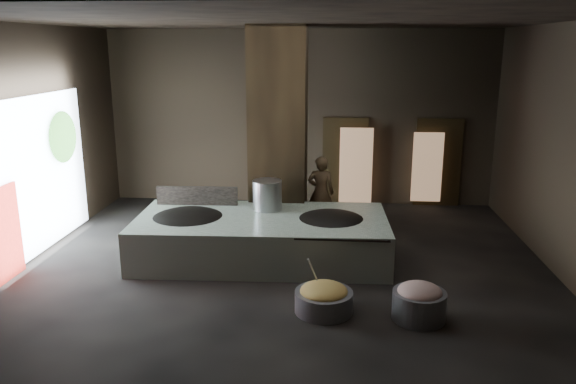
# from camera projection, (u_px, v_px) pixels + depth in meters

# --- Properties ---
(floor) EXTENTS (10.00, 9.00, 0.10)m
(floor) POSITION_uv_depth(u_px,v_px,m) (285.00, 266.00, 10.85)
(floor) COLOR black
(floor) RESTS_ON ground
(ceiling) EXTENTS (10.00, 9.00, 0.10)m
(ceiling) POSITION_uv_depth(u_px,v_px,m) (284.00, 18.00, 9.68)
(ceiling) COLOR black
(ceiling) RESTS_ON back_wall
(back_wall) EXTENTS (10.00, 0.10, 4.50)m
(back_wall) POSITION_uv_depth(u_px,v_px,m) (300.00, 118.00, 14.65)
(back_wall) COLOR black
(back_wall) RESTS_ON ground
(front_wall) EXTENTS (10.00, 0.10, 4.50)m
(front_wall) POSITION_uv_depth(u_px,v_px,m) (247.00, 226.00, 5.88)
(front_wall) COLOR black
(front_wall) RESTS_ON ground
(left_wall) EXTENTS (0.10, 9.00, 4.50)m
(left_wall) POSITION_uv_depth(u_px,v_px,m) (21.00, 145.00, 10.67)
(left_wall) COLOR black
(left_wall) RESTS_ON ground
(right_wall) EXTENTS (0.10, 9.00, 4.50)m
(right_wall) POSITION_uv_depth(u_px,v_px,m) (570.00, 153.00, 9.87)
(right_wall) COLOR black
(right_wall) RESTS_ON ground
(pillar) EXTENTS (1.20, 1.20, 4.50)m
(pillar) POSITION_uv_depth(u_px,v_px,m) (279.00, 133.00, 12.12)
(pillar) COLOR black
(pillar) RESTS_ON ground
(hearth_platform) EXTENTS (4.94, 2.48, 0.85)m
(hearth_platform) POSITION_uv_depth(u_px,v_px,m) (262.00, 238.00, 11.02)
(hearth_platform) COLOR silver
(hearth_platform) RESTS_ON ground
(platform_cap) EXTENTS (4.76, 2.29, 0.03)m
(platform_cap) POSITION_uv_depth(u_px,v_px,m) (262.00, 219.00, 10.92)
(platform_cap) COLOR black
(platform_cap) RESTS_ON hearth_platform
(wok_left) EXTENTS (1.54, 1.54, 0.42)m
(wok_left) POSITION_uv_depth(u_px,v_px,m) (188.00, 221.00, 11.00)
(wok_left) COLOR black
(wok_left) RESTS_ON hearth_platform
(wok_left_rim) EXTENTS (1.57, 1.57, 0.05)m
(wok_left_rim) POSITION_uv_depth(u_px,v_px,m) (188.00, 217.00, 10.99)
(wok_left_rim) COLOR black
(wok_left_rim) RESTS_ON hearth_platform
(wok_right) EXTENTS (1.43, 1.43, 0.40)m
(wok_right) POSITION_uv_depth(u_px,v_px,m) (331.00, 223.00, 10.88)
(wok_right) COLOR black
(wok_right) RESTS_ON hearth_platform
(wok_right_rim) EXTENTS (1.46, 1.46, 0.05)m
(wok_right_rim) POSITION_uv_depth(u_px,v_px,m) (331.00, 219.00, 10.86)
(wok_right_rim) COLOR black
(wok_right_rim) RESTS_ON hearth_platform
(stock_pot) EXTENTS (0.59, 0.59, 0.64)m
(stock_pot) POSITION_uv_depth(u_px,v_px,m) (267.00, 196.00, 11.37)
(stock_pot) COLOR #A5A9AD
(stock_pot) RESTS_ON hearth_platform
(splash_guard) EXTENTS (1.70, 0.11, 0.42)m
(splash_guard) POSITION_uv_depth(u_px,v_px,m) (197.00, 196.00, 11.70)
(splash_guard) COLOR black
(splash_guard) RESTS_ON hearth_platform
(cook) EXTENTS (0.64, 0.44, 1.67)m
(cook) POSITION_uv_depth(u_px,v_px,m) (321.00, 192.00, 12.84)
(cook) COLOR brown
(cook) RESTS_ON ground
(veg_basin) EXTENTS (1.10, 1.10, 0.34)m
(veg_basin) POSITION_uv_depth(u_px,v_px,m) (324.00, 302.00, 8.84)
(veg_basin) COLOR slate
(veg_basin) RESTS_ON ground
(veg_fill) EXTENTS (0.76, 0.76, 0.23)m
(veg_fill) POSITION_uv_depth(u_px,v_px,m) (324.00, 291.00, 8.80)
(veg_fill) COLOR #9DAD53
(veg_fill) RESTS_ON veg_basin
(ladle) EXTENTS (0.24, 0.31, 0.65)m
(ladle) POSITION_uv_depth(u_px,v_px,m) (315.00, 275.00, 8.90)
(ladle) COLOR #A5A9AD
(ladle) RESTS_ON veg_basin
(meat_basin) EXTENTS (0.82, 0.82, 0.45)m
(meat_basin) POSITION_uv_depth(u_px,v_px,m) (419.00, 305.00, 8.59)
(meat_basin) COLOR slate
(meat_basin) RESTS_ON ground
(meat_fill) EXTENTS (0.68, 0.68, 0.26)m
(meat_fill) POSITION_uv_depth(u_px,v_px,m) (420.00, 292.00, 8.53)
(meat_fill) COLOR #B1716A
(meat_fill) RESTS_ON meat_basin
(doorway_near) EXTENTS (1.18, 0.08, 2.38)m
(doorway_near) POSITION_uv_depth(u_px,v_px,m) (345.00, 163.00, 14.75)
(doorway_near) COLOR black
(doorway_near) RESTS_ON ground
(doorway_near_glow) EXTENTS (0.85, 0.04, 2.00)m
(doorway_near_glow) POSITION_uv_depth(u_px,v_px,m) (356.00, 166.00, 14.54)
(doorway_near_glow) COLOR #8C6647
(doorway_near_glow) RESTS_ON ground
(doorway_far) EXTENTS (1.18, 0.08, 2.38)m
(doorway_far) POSITION_uv_depth(u_px,v_px,m) (438.00, 164.00, 14.56)
(doorway_far) COLOR black
(doorway_far) RESTS_ON ground
(doorway_far_glow) EXTENTS (0.76, 0.04, 1.80)m
(doorway_far_glow) POSITION_uv_depth(u_px,v_px,m) (427.00, 167.00, 14.42)
(doorway_far_glow) COLOR #8C6647
(doorway_far_glow) RESTS_ON ground
(left_opening) EXTENTS (0.04, 4.20, 3.10)m
(left_opening) POSITION_uv_depth(u_px,v_px,m) (35.00, 176.00, 11.01)
(left_opening) COLOR white
(left_opening) RESTS_ON ground
(pavilion_sliver) EXTENTS (0.05, 0.90, 1.70)m
(pavilion_sliver) POSITION_uv_depth(u_px,v_px,m) (6.00, 234.00, 9.94)
(pavilion_sliver) COLOR maroon
(pavilion_sliver) RESTS_ON ground
(tree_silhouette) EXTENTS (0.28, 1.10, 1.10)m
(tree_silhouette) POSITION_uv_depth(u_px,v_px,m) (63.00, 137.00, 11.92)
(tree_silhouette) COLOR #194714
(tree_silhouette) RESTS_ON left_opening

